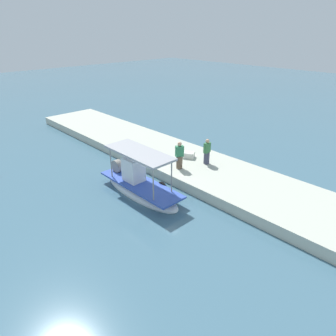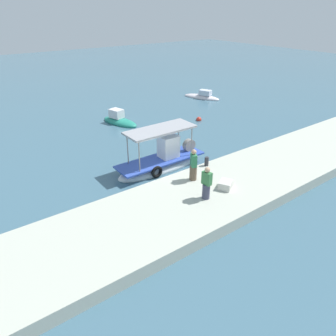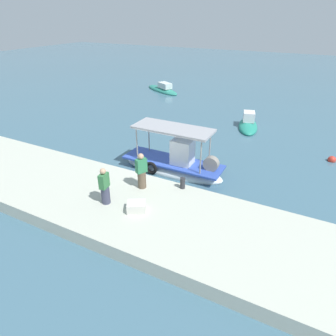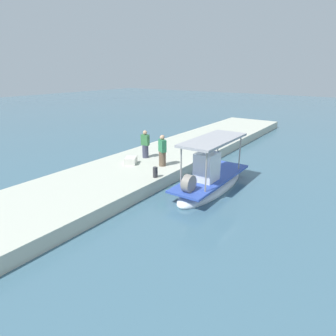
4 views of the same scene
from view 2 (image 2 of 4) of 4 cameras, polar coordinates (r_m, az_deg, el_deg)
The scene contains 10 objects.
ground_plane at distance 19.29m, azimuth -2.44°, elevation -0.88°, with size 120.00×120.00×0.00m, color #41677A.
dock_quay at distance 16.27m, azimuth 5.91°, elevation -5.51°, with size 36.00×5.04×0.63m, color beige.
main_fishing_boat at distance 19.66m, azimuth -1.06°, elevation 1.24°, with size 5.89×1.82×2.95m.
fisherman_near_bollard at distance 16.96m, azimuth 4.55°, elevation 0.32°, with size 0.53×0.57×1.76m.
fisherman_by_crate at distance 15.39m, azimuth 6.87°, elevation -2.94°, with size 0.41×0.50×1.68m.
mooring_bollard at distance 18.78m, azimuth 6.89°, elevation 1.18°, with size 0.24×0.24×0.53m, color #2D2D33.
cargo_crate at distance 16.67m, azimuth 10.22°, elevation -2.93°, with size 0.77×0.61×0.39m, color silver.
marker_buoy at distance 28.37m, azimuth 5.52°, elevation 8.61°, with size 0.47×0.47×0.47m.
moored_boat_mid at distance 27.87m, azimuth -8.65°, elevation 8.32°, with size 2.32×3.94×1.40m.
moored_boat_far at distance 35.66m, azimuth 6.10°, elevation 12.52°, with size 2.79×4.27×1.16m.
Camera 2 is at (-9.40, -14.20, 9.05)m, focal length 34.18 mm.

